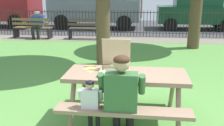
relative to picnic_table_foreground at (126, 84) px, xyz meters
name	(u,v)px	position (x,y,z in m)	size (l,w,h in m)	color
ground	(131,83)	(0.04, 1.72, -0.61)	(28.00, 11.93, 0.02)	#5C9645
cobblestone_walkway	(135,39)	(0.04, 6.99, -0.60)	(28.00, 1.40, 0.01)	gray
street_asphalt	(136,27)	(0.04, 10.87, -0.60)	(28.00, 6.36, 0.01)	#424247
picnic_table_foreground	(126,84)	(0.00, 0.00, 0.00)	(1.83, 1.52, 0.79)	#967760
pizza_box_open	(115,64)	(-0.17, 0.05, 0.29)	(0.44, 0.51, 0.49)	tan
pizza_slice_on_table	(90,68)	(-0.57, 0.17, 0.18)	(0.23, 0.30, 0.02)	#EED476
adult_at_table	(122,93)	(-0.03, -0.50, 0.06)	(0.61, 0.60, 1.19)	#242424
child_at_table	(91,102)	(-0.44, -0.52, -0.08)	(0.33, 0.32, 0.85)	black
iron_fence_streetside	(135,23)	(0.04, 7.69, -0.02)	(21.66, 0.03, 1.13)	#2D2823
park_bench_left	(32,28)	(-4.26, 6.85, -0.18)	(1.62, 0.56, 0.85)	brown
park_bench_center	(88,29)	(-1.89, 6.85, -0.18)	(1.60, 0.47, 0.85)	#503F38
person_on_park_bench	(37,23)	(-4.04, 6.87, 0.06)	(0.62, 0.61, 1.19)	black
parked_car_center	(96,3)	(-2.11, 10.25, 0.71)	(4.76, 2.18, 2.46)	slate
parked_car_right	(196,9)	(3.09, 10.25, 0.41)	(3.91, 1.85, 1.98)	#14472A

